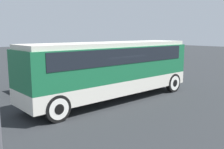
% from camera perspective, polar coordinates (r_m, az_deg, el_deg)
% --- Properties ---
extents(ground_plane, '(120.00, 120.00, 0.00)m').
position_cam_1_polar(ground_plane, '(13.85, 0.00, -5.83)').
color(ground_plane, '#26282B').
extents(tour_bus, '(10.18, 2.50, 3.17)m').
position_cam_1_polar(tour_bus, '(13.54, 0.30, 2.09)').
color(tour_bus, silver).
rests_on(tour_bus, ground_plane).
extents(parked_car_near, '(4.19, 1.82, 1.49)m').
position_cam_1_polar(parked_car_near, '(16.91, -14.83, -0.80)').
color(parked_car_near, black).
rests_on(parked_car_near, ground_plane).
extents(parked_car_mid, '(4.03, 1.91, 1.44)m').
position_cam_1_polar(parked_car_mid, '(23.54, -5.98, 2.23)').
color(parked_car_mid, '#7A6B5B').
rests_on(parked_car_mid, ground_plane).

